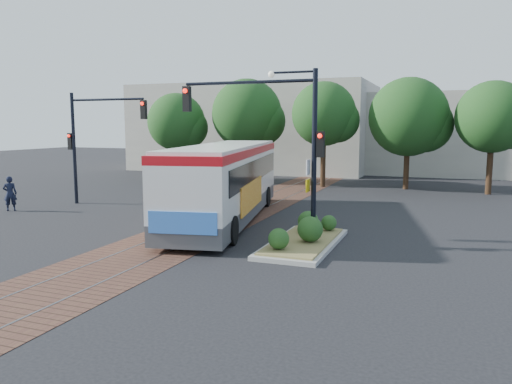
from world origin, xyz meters
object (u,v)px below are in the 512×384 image
parked_car (222,179)px  officer (10,194)px  signal_pole_left (90,133)px  signal_pole_main (281,129)px  city_bus (226,178)px  traffic_island (305,236)px

parked_car → officer: bearing=168.4°
signal_pole_left → officer: (-2.54, -3.15, -2.99)m
signal_pole_left → officer: signal_pole_left is taller
signal_pole_main → parked_car: size_ratio=1.34×
city_bus → officer: (-11.13, -1.66, -1.03)m
city_bus → traffic_island: 5.93m
city_bus → traffic_island: (4.59, -3.40, -1.57)m
city_bus → signal_pole_left: 8.94m
traffic_island → parked_car: bearing=124.8°
parked_car → traffic_island: bearing=-129.5°
city_bus → signal_pole_left: signal_pole_left is taller
signal_pole_main → officer: 15.22m
signal_pole_main → signal_pole_left: size_ratio=1.00×
signal_pole_left → parked_car: signal_pole_left is taller
traffic_island → officer: 15.83m
traffic_island → parked_car: parked_car is taller
traffic_island → signal_pole_main: (-0.96, 0.09, 3.83)m
city_bus → signal_pole_main: (3.64, -3.31, 2.26)m
officer → traffic_island: bearing=134.6°
traffic_island → signal_pole_main: size_ratio=0.87×
traffic_island → officer: officer is taller
signal_pole_left → signal_pole_main: bearing=-21.4°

